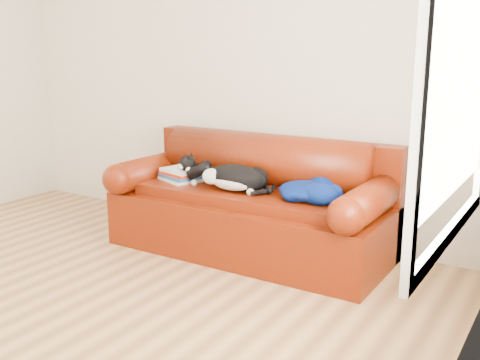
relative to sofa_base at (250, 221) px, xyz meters
The scene contains 7 objects.
ground 1.62m from the sofa_base, 110.88° to the right, with size 4.50×4.50×0.00m, color brown.
room_shell 2.10m from the sofa_base, 106.81° to the right, with size 4.52×4.02×2.61m.
sofa_base is the anchor object (origin of this frame).
sofa_back 0.39m from the sofa_base, 90.00° to the left, with size 2.10×1.01×0.88m.
book_stack 0.67m from the sofa_base, behind, with size 0.38×0.34×0.10m.
cat 0.38m from the sofa_base, 115.49° to the right, with size 0.68×0.39×0.24m.
blanket 0.61m from the sofa_base, ahead, with size 0.49×0.44×0.15m.
Camera 1 is at (2.66, -2.02, 1.52)m, focal length 42.00 mm.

